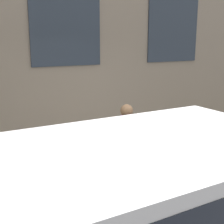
% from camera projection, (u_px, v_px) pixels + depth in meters
% --- Properties ---
extents(ground_plane, '(80.00, 80.00, 0.00)m').
position_uv_depth(ground_plane, '(145.00, 215.00, 4.40)').
color(ground_plane, '#47474C').
extents(sidewalk, '(2.79, 60.00, 0.16)m').
position_uv_depth(sidewalk, '(100.00, 174.00, 5.56)').
color(sidewalk, '#9E9B93').
rests_on(sidewalk, ground_plane).
extents(fire_hydrant, '(0.35, 0.46, 0.87)m').
position_uv_depth(fire_hydrant, '(96.00, 166.00, 4.60)').
color(fire_hydrant, gold).
rests_on(fire_hydrant, sidewalk).
extents(person, '(0.31, 0.20, 1.27)m').
position_uv_depth(person, '(126.00, 135.00, 5.00)').
color(person, '#726651').
rests_on(person, sidewalk).
extents(parked_truck_silver_near, '(1.93, 5.20, 1.60)m').
position_uv_depth(parked_truck_silver_near, '(113.00, 222.00, 2.56)').
color(parked_truck_silver_near, black).
rests_on(parked_truck_silver_near, ground_plane).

